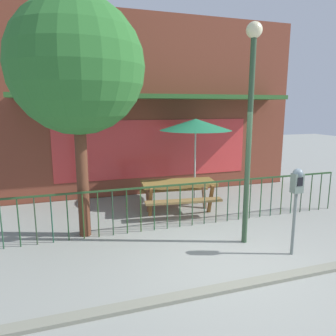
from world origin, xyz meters
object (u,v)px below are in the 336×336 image
(street_tree, at_px, (77,67))
(street_lamp, at_px, (251,105))
(picnic_table_left, at_px, (179,188))
(parking_meter_near, at_px, (297,189))
(patio_umbrella, at_px, (196,125))

(street_tree, xyz_separation_m, street_lamp, (2.91, -1.32, -0.69))
(picnic_table_left, distance_m, parking_meter_near, 3.08)
(patio_umbrella, relative_size, street_tree, 0.49)
(parking_meter_near, bearing_deg, picnic_table_left, 111.84)
(patio_umbrella, relative_size, street_lamp, 0.56)
(patio_umbrella, height_order, street_tree, street_tree)
(patio_umbrella, distance_m, parking_meter_near, 3.62)
(parking_meter_near, xyz_separation_m, street_lamp, (-0.53, 0.72, 1.42))
(parking_meter_near, height_order, street_lamp, street_lamp)
(street_lamp, bearing_deg, parking_meter_near, -53.69)
(patio_umbrella, height_order, street_lamp, street_lamp)
(street_tree, relative_size, street_lamp, 1.14)
(picnic_table_left, bearing_deg, patio_umbrella, 43.34)
(street_tree, height_order, street_lamp, street_tree)
(picnic_table_left, distance_m, patio_umbrella, 1.78)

